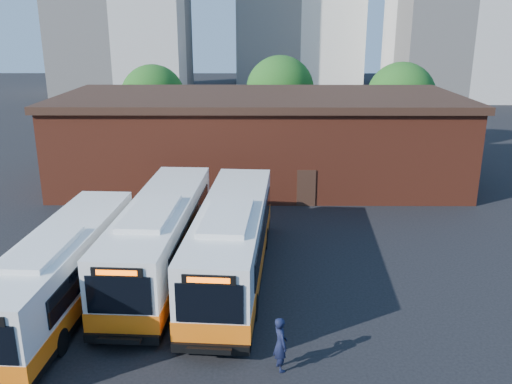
{
  "coord_description": "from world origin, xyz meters",
  "views": [
    {
      "loc": [
        0.0,
        -19.1,
        11.31
      ],
      "look_at": [
        -0.16,
        6.32,
        3.34
      ],
      "focal_mm": 38.0,
      "sensor_mm": 36.0,
      "label": 1
    }
  ],
  "objects_px": {
    "bus_west": "(62,273)",
    "bus_mideast": "(232,244)",
    "bus_midwest": "(161,239)",
    "transit_worker": "(280,344)"
  },
  "relations": [
    {
      "from": "bus_west",
      "to": "bus_midwest",
      "type": "bearing_deg",
      "value": 46.93
    },
    {
      "from": "bus_west",
      "to": "transit_worker",
      "type": "bearing_deg",
      "value": -22.39
    },
    {
      "from": "bus_west",
      "to": "bus_midwest",
      "type": "xyz_separation_m",
      "value": [
        3.46,
        3.31,
        0.13
      ]
    },
    {
      "from": "bus_west",
      "to": "bus_mideast",
      "type": "distance_m",
      "value": 7.35
    },
    {
      "from": "transit_worker",
      "to": "bus_midwest",
      "type": "bearing_deg",
      "value": 15.97
    },
    {
      "from": "bus_west",
      "to": "bus_midwest",
      "type": "distance_m",
      "value": 4.79
    },
    {
      "from": "bus_midwest",
      "to": "transit_worker",
      "type": "relative_size",
      "value": 6.92
    },
    {
      "from": "bus_west",
      "to": "bus_mideast",
      "type": "xyz_separation_m",
      "value": [
        6.81,
        2.76,
        0.14
      ]
    },
    {
      "from": "bus_midwest",
      "to": "bus_mideast",
      "type": "bearing_deg",
      "value": -6.44
    },
    {
      "from": "bus_west",
      "to": "bus_mideast",
      "type": "relative_size",
      "value": 0.92
    }
  ]
}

